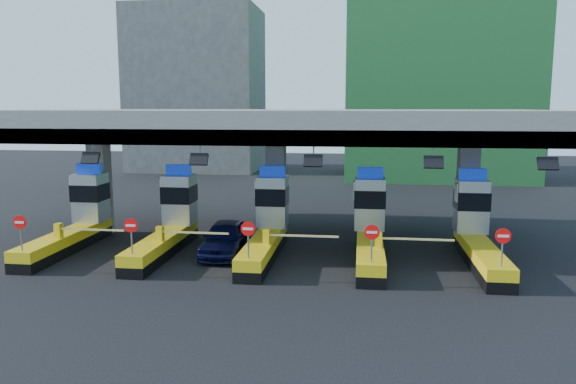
# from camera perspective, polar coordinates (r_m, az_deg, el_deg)

# --- Properties ---
(ground) EXTENTS (120.00, 120.00, 0.00)m
(ground) POSITION_cam_1_polar(r_m,az_deg,el_deg) (27.90, -2.14, -6.23)
(ground) COLOR black
(ground) RESTS_ON ground
(toll_canopy) EXTENTS (28.00, 12.09, 7.00)m
(toll_canopy) POSITION_cam_1_polar(r_m,az_deg,el_deg) (29.81, -1.29, 6.67)
(toll_canopy) COLOR slate
(toll_canopy) RESTS_ON ground
(toll_lane_far_left) EXTENTS (4.43, 8.00, 4.16)m
(toll_lane_far_left) POSITION_cam_1_polar(r_m,az_deg,el_deg) (31.06, -20.60, -2.60)
(toll_lane_far_left) COLOR black
(toll_lane_far_left) RESTS_ON ground
(toll_lane_left) EXTENTS (4.43, 8.00, 4.16)m
(toll_lane_left) POSITION_cam_1_polar(r_m,az_deg,el_deg) (29.07, -11.84, -2.97)
(toll_lane_left) COLOR black
(toll_lane_left) RESTS_ON ground
(toll_lane_center) EXTENTS (4.43, 8.00, 4.16)m
(toll_lane_center) POSITION_cam_1_polar(r_m,az_deg,el_deg) (27.84, -2.06, -3.31)
(toll_lane_center) COLOR black
(toll_lane_center) RESTS_ON ground
(toll_lane_right) EXTENTS (4.43, 8.00, 4.16)m
(toll_lane_right) POSITION_cam_1_polar(r_m,az_deg,el_deg) (27.48, 8.30, -3.55)
(toll_lane_right) COLOR black
(toll_lane_right) RESTS_ON ground
(toll_lane_far_right) EXTENTS (4.43, 8.00, 4.16)m
(toll_lane_far_right) POSITION_cam_1_polar(r_m,az_deg,el_deg) (28.02, 18.60, -3.68)
(toll_lane_far_right) COLOR black
(toll_lane_far_right) RESTS_ON ground
(bg_building_scaffold) EXTENTS (18.00, 12.00, 28.00)m
(bg_building_scaffold) POSITION_cam_1_polar(r_m,az_deg,el_deg) (59.45, 15.12, 14.99)
(bg_building_scaffold) COLOR #1E5926
(bg_building_scaffold) RESTS_ON ground
(bg_building_concrete) EXTENTS (14.00, 10.00, 18.00)m
(bg_building_concrete) POSITION_cam_1_polar(r_m,az_deg,el_deg) (65.28, -9.22, 10.18)
(bg_building_concrete) COLOR #4C4C49
(bg_building_concrete) RESTS_ON ground
(van) EXTENTS (2.12, 4.93, 1.66)m
(van) POSITION_cam_1_polar(r_m,az_deg,el_deg) (27.62, -6.36, -4.66)
(van) COLOR black
(van) RESTS_ON ground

